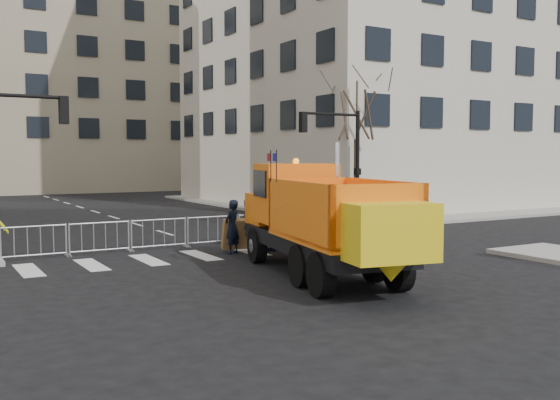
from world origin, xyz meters
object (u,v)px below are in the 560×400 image
plow_truck (323,217)px  cop_a (232,227)px  cop_c (274,224)px  newspaper_box (278,220)px  cop_b (247,223)px

plow_truck → cop_a: 5.00m
cop_a → cop_c: size_ratio=0.96×
cop_a → newspaper_box: bearing=-168.5°
plow_truck → cop_b: size_ratio=5.62×
cop_b → newspaper_box: size_ratio=1.60×
cop_c → newspaper_box: size_ratio=1.74×
cop_a → cop_b: cop_a is taller
cop_b → cop_c: size_ratio=0.92×
cop_b → cop_a: bearing=57.4°
cop_b → newspaper_box: bearing=-128.6°
cop_c → cop_a: bearing=-51.0°
cop_b → cop_c: 1.32m
cop_b → newspaper_box: 3.10m
cop_a → newspaper_box: cop_a is taller
plow_truck → cop_c: bearing=-2.8°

